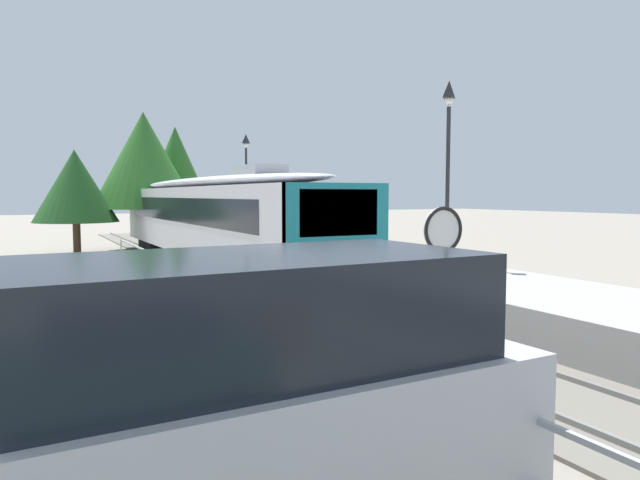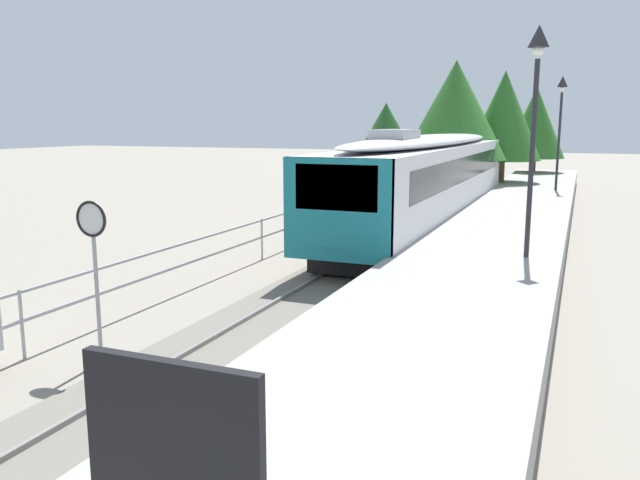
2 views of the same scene
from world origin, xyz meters
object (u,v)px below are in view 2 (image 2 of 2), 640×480
commuter_train (430,173)px  platform_lamp_mid_platform (535,98)px  speed_limit_sign (93,241)px  platform_notice_board (172,443)px  platform_lamp_far_end (561,112)px

commuter_train → platform_lamp_mid_platform: platform_lamp_mid_platform is taller
speed_limit_sign → platform_lamp_mid_platform: bearing=49.9°
platform_lamp_mid_platform → platform_notice_board: bearing=-94.6°
commuter_train → platform_notice_board: size_ratio=11.56×
commuter_train → speed_limit_sign: bearing=-96.8°
platform_lamp_far_end → platform_lamp_mid_platform: bearing=-90.0°
platform_lamp_far_end → speed_limit_sign: (-6.34, -24.41, -2.50)m
platform_lamp_mid_platform → platform_notice_board: 13.13m
platform_lamp_mid_platform → platform_notice_board: (-1.03, -12.86, -2.44)m
platform_lamp_far_end → platform_notice_board: size_ratio=2.97×
platform_lamp_mid_platform → platform_lamp_far_end: size_ratio=1.00×
speed_limit_sign → platform_lamp_far_end: bearing=75.4°
platform_lamp_far_end → platform_notice_board: bearing=-92.0°
commuter_train → speed_limit_sign: size_ratio=7.42×
platform_lamp_far_end → speed_limit_sign: platform_lamp_far_end is taller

